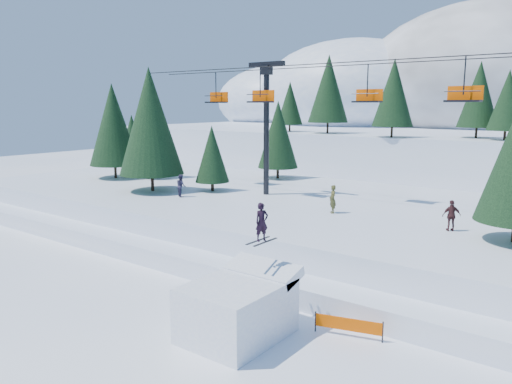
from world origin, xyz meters
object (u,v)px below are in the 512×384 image
Objects in this scene: chairlift at (406,108)px; banner_far at (483,340)px; jump_kicker at (239,307)px; banner_near at (348,325)px.

chairlift is 16.11× the size of banner_far.
jump_kicker is at bearing -152.20° from banner_far.
banner_near is at bearing 35.17° from jump_kicker.
banner_far is at bearing 21.29° from banner_near.
chairlift is at bearing 102.83° from banner_near.
jump_kicker is 4.61m from banner_near.
chairlift reaches higher than banner_near.
banner_near is (3.19, -14.01, -8.78)m from chairlift.
banner_near is 5.16m from banner_far.
banner_near is at bearing -77.17° from chairlift.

